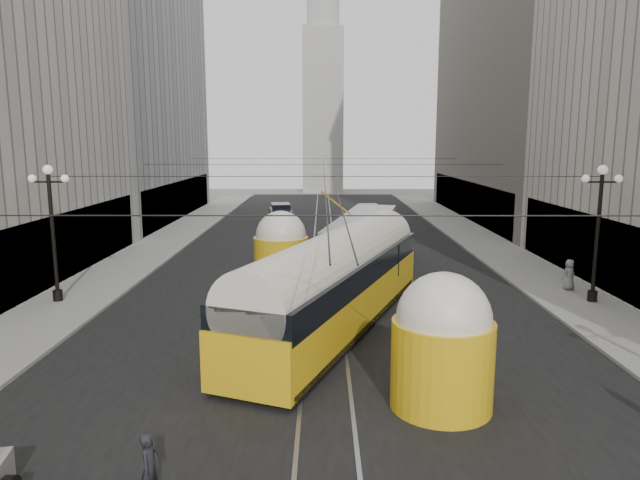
{
  "coord_description": "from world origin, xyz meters",
  "views": [
    {
      "loc": [
        -0.11,
        -7.99,
        7.54
      ],
      "look_at": [
        -0.2,
        13.82,
        3.79
      ],
      "focal_mm": 32.0,
      "sensor_mm": 36.0,
      "label": 1
    }
  ],
  "objects_px": {
    "pedestrian_crossing_a": "(150,468)",
    "pedestrian_sidewalk_right": "(569,275)",
    "streetcar": "(337,281)",
    "city_bus": "(364,242)"
  },
  "relations": [
    {
      "from": "city_bus",
      "to": "streetcar",
      "type": "bearing_deg",
      "value": -99.99
    },
    {
      "from": "streetcar",
      "to": "pedestrian_crossing_a",
      "type": "xyz_separation_m",
      "value": [
        -4.24,
        -11.64,
        -1.19
      ]
    },
    {
      "from": "city_bus",
      "to": "pedestrian_sidewalk_right",
      "type": "height_order",
      "value": "city_bus"
    },
    {
      "from": "streetcar",
      "to": "city_bus",
      "type": "bearing_deg",
      "value": 80.01
    },
    {
      "from": "streetcar",
      "to": "pedestrian_crossing_a",
      "type": "relative_size",
      "value": 11.17
    },
    {
      "from": "city_bus",
      "to": "pedestrian_sidewalk_right",
      "type": "bearing_deg",
      "value": -25.24
    },
    {
      "from": "city_bus",
      "to": "pedestrian_sidewalk_right",
      "type": "relative_size",
      "value": 8.51
    },
    {
      "from": "pedestrian_crossing_a",
      "to": "pedestrian_sidewalk_right",
      "type": "xyz_separation_m",
      "value": [
        16.13,
        17.16,
        0.15
      ]
    },
    {
      "from": "streetcar",
      "to": "city_bus",
      "type": "xyz_separation_m",
      "value": [
        1.81,
        10.27,
        -0.17
      ]
    },
    {
      "from": "streetcar",
      "to": "city_bus",
      "type": "height_order",
      "value": "streetcar"
    }
  ]
}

